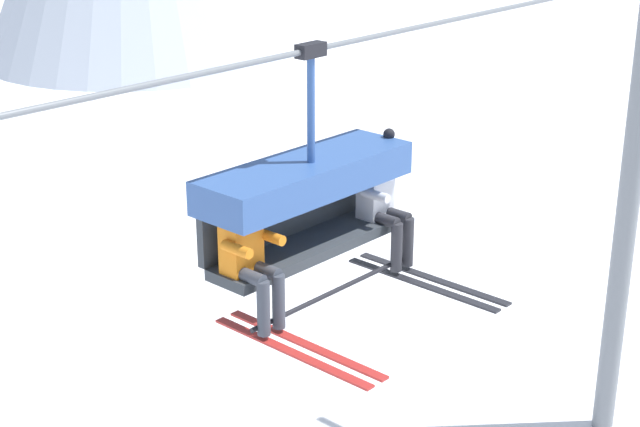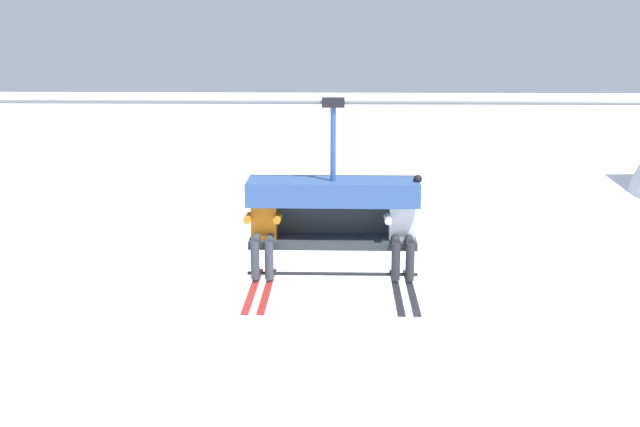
% 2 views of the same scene
% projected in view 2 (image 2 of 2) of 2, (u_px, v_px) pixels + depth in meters
% --- Properties ---
extents(lift_cable, '(19.70, 0.05, 0.05)m').
position_uv_depth(lift_cable, '(300.00, 102.00, 9.90)').
color(lift_cable, slate).
extents(chairlift_chair, '(2.18, 0.74, 2.20)m').
position_uv_depth(chairlift_chair, '(333.00, 202.00, 10.26)').
color(chairlift_chair, '#33383D').
extents(skier_orange, '(0.46, 1.70, 1.23)m').
position_uv_depth(skier_orange, '(263.00, 228.00, 10.13)').
color(skier_orange, orange).
extents(skier_white, '(0.48, 1.70, 1.34)m').
position_uv_depth(skier_white, '(403.00, 227.00, 10.08)').
color(skier_white, silver).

